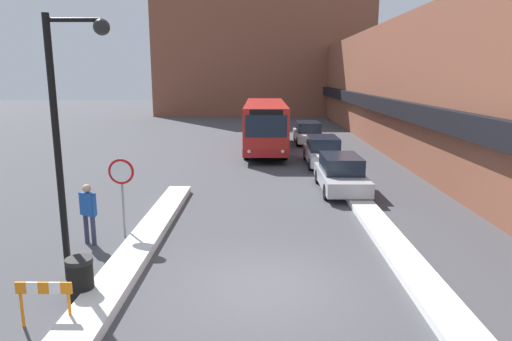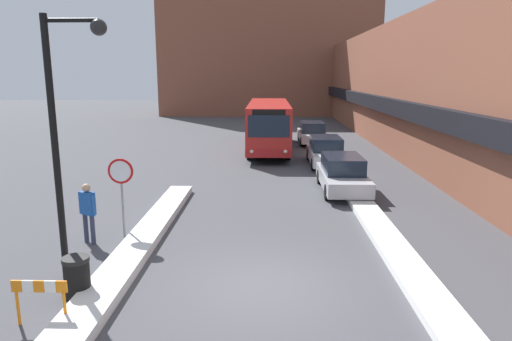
# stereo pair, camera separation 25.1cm
# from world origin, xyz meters

# --- Properties ---
(ground_plane) EXTENTS (160.00, 160.00, 0.00)m
(ground_plane) POSITION_xyz_m (0.00, 0.00, 0.00)
(ground_plane) COLOR #47474C
(building_row_right) EXTENTS (5.50, 60.00, 8.11)m
(building_row_right) POSITION_xyz_m (9.97, 24.00, 4.04)
(building_row_right) COLOR brown
(building_row_right) RESTS_ON ground_plane
(building_backdrop_far) EXTENTS (26.00, 8.00, 18.56)m
(building_backdrop_far) POSITION_xyz_m (0.00, 48.07, 9.28)
(building_backdrop_far) COLOR brown
(building_backdrop_far) RESTS_ON ground_plane
(snow_bank_left) EXTENTS (0.90, 12.41, 0.26)m
(snow_bank_left) POSITION_xyz_m (-3.60, 2.50, 0.13)
(snow_bank_left) COLOR silver
(snow_bank_left) RESTS_ON ground_plane
(snow_bank_right) EXTENTS (0.90, 13.90, 0.21)m
(snow_bank_right) POSITION_xyz_m (3.60, 4.10, 0.10)
(snow_bank_right) COLOR silver
(snow_bank_right) RESTS_ON ground_plane
(city_bus) EXTENTS (2.55, 11.33, 3.10)m
(city_bus) POSITION_xyz_m (0.07, 19.79, 1.71)
(city_bus) COLOR red
(city_bus) RESTS_ON ground_plane
(parked_car_front) EXTENTS (1.80, 4.53, 1.52)m
(parked_car_front) POSITION_xyz_m (3.20, 9.02, 0.76)
(parked_car_front) COLOR #B7B7BC
(parked_car_front) RESTS_ON ground_plane
(parked_car_middle) EXTENTS (1.82, 4.68, 1.55)m
(parked_car_middle) POSITION_xyz_m (3.20, 14.80, 0.77)
(parked_car_middle) COLOR silver
(parked_car_middle) RESTS_ON ground_plane
(parked_car_back) EXTENTS (1.87, 4.84, 1.54)m
(parked_car_back) POSITION_xyz_m (3.20, 22.95, 0.77)
(parked_car_back) COLOR silver
(parked_car_back) RESTS_ON ground_plane
(stop_sign) EXTENTS (0.76, 0.08, 2.43)m
(stop_sign) POSITION_xyz_m (-4.32, 3.21, 1.77)
(stop_sign) COLOR gray
(stop_sign) RESTS_ON ground_plane
(street_lamp) EXTENTS (1.46, 0.36, 6.16)m
(street_lamp) POSITION_xyz_m (-4.55, 0.33, 3.83)
(street_lamp) COLOR black
(street_lamp) RESTS_ON ground_plane
(pedestrian) EXTENTS (0.53, 0.44, 1.80)m
(pedestrian) POSITION_xyz_m (-5.16, 2.66, 1.08)
(pedestrian) COLOR #333851
(pedestrian) RESTS_ON ground_plane
(trash_bin) EXTENTS (0.59, 0.59, 0.95)m
(trash_bin) POSITION_xyz_m (-4.14, -0.67, 0.48)
(trash_bin) COLOR black
(trash_bin) RESTS_ON ground_plane
(construction_barricade) EXTENTS (1.10, 0.06, 0.94)m
(construction_barricade) POSITION_xyz_m (-4.38, -1.81, 0.67)
(construction_barricade) COLOR orange
(construction_barricade) RESTS_ON ground_plane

